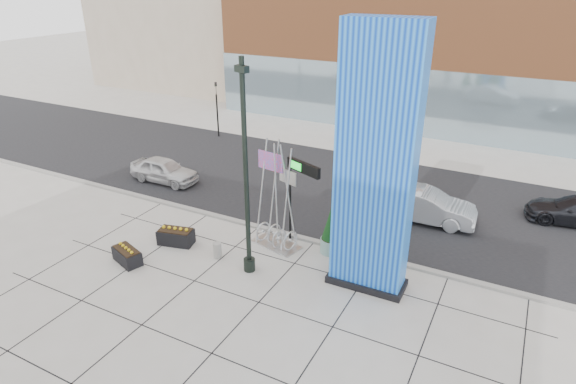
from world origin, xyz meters
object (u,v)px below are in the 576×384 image
at_px(lamp_post, 247,192).
at_px(car_white_west, 164,170).
at_px(public_art_sculpture, 277,220).
at_px(concrete_bollard, 217,250).
at_px(overhead_street_sign, 304,172).
at_px(blue_pylon, 375,171).
at_px(car_silver_mid, 424,206).

distance_m(lamp_post, car_white_west, 11.30).
bearing_deg(public_art_sculpture, concrete_bollard, -116.61).
height_order(lamp_post, car_white_west, lamp_post).
distance_m(lamp_post, overhead_street_sign, 3.26).
bearing_deg(blue_pylon, lamp_post, -165.04).
bearing_deg(overhead_street_sign, car_white_west, -171.77).
distance_m(concrete_bollard, car_white_west, 9.38).
height_order(lamp_post, car_silver_mid, lamp_post).
height_order(lamp_post, concrete_bollard, lamp_post).
distance_m(car_white_west, car_silver_mid, 14.85).
distance_m(public_art_sculpture, car_silver_mid, 7.63).
bearing_deg(blue_pylon, public_art_sculpture, 166.98).
relative_size(blue_pylon, public_art_sculpture, 2.02).
relative_size(blue_pylon, concrete_bollard, 14.21).
xyz_separation_m(car_white_west, car_silver_mid, (14.70, 2.09, 0.10)).
bearing_deg(lamp_post, car_white_west, 148.76).
relative_size(car_white_west, car_silver_mid, 0.85).
bearing_deg(car_white_west, blue_pylon, -107.98).
height_order(blue_pylon, car_silver_mid, blue_pylon).
bearing_deg(car_silver_mid, lamp_post, 142.21).
height_order(lamp_post, public_art_sculpture, lamp_post).
height_order(lamp_post, overhead_street_sign, lamp_post).
xyz_separation_m(blue_pylon, car_silver_mid, (0.72, 6.46, -4.04)).
height_order(public_art_sculpture, concrete_bollard, public_art_sculpture).
xyz_separation_m(blue_pylon, concrete_bollard, (-6.38, -1.10, -4.50)).
bearing_deg(concrete_bollard, lamp_post, -6.68).
bearing_deg(blue_pylon, concrete_bollard, -170.98).
height_order(concrete_bollard, car_silver_mid, car_silver_mid).
xyz_separation_m(concrete_bollard, car_silver_mid, (7.10, 7.56, 0.46)).
height_order(blue_pylon, lamp_post, blue_pylon).
bearing_deg(lamp_post, car_silver_mid, 55.44).
xyz_separation_m(lamp_post, car_white_west, (-9.35, 5.67, -2.84)).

